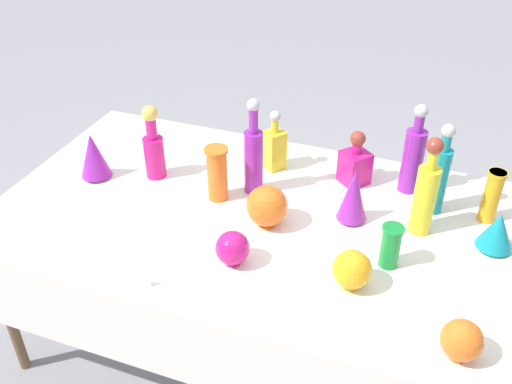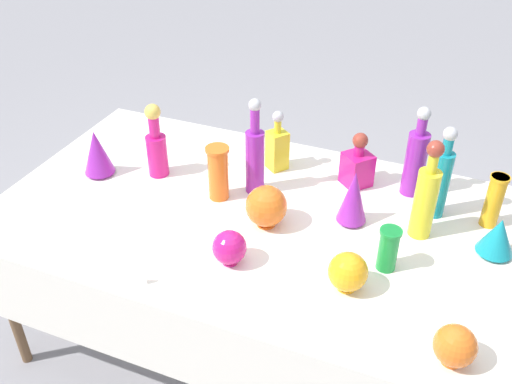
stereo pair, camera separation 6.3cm
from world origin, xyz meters
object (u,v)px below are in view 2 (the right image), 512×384
(fluted_vase_1, at_px, (498,236))
(round_bowl_2, at_px, (348,272))
(square_decanter_1, at_px, (357,165))
(fluted_vase_0, at_px, (353,197))
(tall_bottle_1, at_px, (426,197))
(tall_bottle_2, at_px, (156,146))
(fluted_vase_2, at_px, (97,152))
(tall_bottle_4, at_px, (255,156))
(slender_vase_0, at_px, (494,200))
(cardboard_box_behind_right, at_px, (374,222))
(slender_vase_2, at_px, (218,171))
(cardboard_box_behind_left, at_px, (319,202))
(round_bowl_0, at_px, (455,346))
(tall_bottle_0, at_px, (441,178))
(tall_bottle_3, at_px, (416,159))
(round_bowl_1, at_px, (229,247))
(slender_vase_1, at_px, (388,248))
(round_bowl_3, at_px, (266,206))
(square_decanter_0, at_px, (277,146))

(fluted_vase_1, xyz_separation_m, round_bowl_2, (-0.45, -0.38, -0.01))
(square_decanter_1, relative_size, fluted_vase_0, 1.07)
(tall_bottle_1, bearing_deg, tall_bottle_2, -179.85)
(tall_bottle_1, xyz_separation_m, fluted_vase_2, (-1.36, -0.10, -0.06))
(tall_bottle_1, height_order, tall_bottle_4, tall_bottle_4)
(square_decanter_1, relative_size, slender_vase_0, 1.11)
(tall_bottle_4, bearing_deg, cardboard_box_behind_right, 63.06)
(slender_vase_2, bearing_deg, round_bowl_2, -27.60)
(cardboard_box_behind_left, bearing_deg, round_bowl_0, -61.46)
(tall_bottle_0, bearing_deg, round_bowl_0, -78.38)
(tall_bottle_3, xyz_separation_m, round_bowl_1, (-0.51, -0.69, -0.09))
(cardboard_box_behind_right, bearing_deg, round_bowl_2, -85.27)
(slender_vase_1, bearing_deg, slender_vase_0, 51.63)
(tall_bottle_1, xyz_separation_m, tall_bottle_2, (-1.12, -0.00, -0.03))
(fluted_vase_0, relative_size, round_bowl_3, 1.35)
(round_bowl_3, relative_size, cardboard_box_behind_left, 0.34)
(fluted_vase_2, distance_m, round_bowl_2, 1.22)
(cardboard_box_behind_left, bearing_deg, round_bowl_1, -88.37)
(round_bowl_2, bearing_deg, round_bowl_3, 149.17)
(square_decanter_0, bearing_deg, round_bowl_1, -84.05)
(fluted_vase_2, xyz_separation_m, round_bowl_0, (1.54, -0.47, -0.04))
(tall_bottle_0, relative_size, fluted_vase_1, 2.54)
(round_bowl_0, height_order, cardboard_box_behind_left, round_bowl_0)
(slender_vase_1, distance_m, fluted_vase_2, 1.29)
(cardboard_box_behind_right, bearing_deg, round_bowl_3, -105.38)
(square_decanter_1, relative_size, cardboard_box_behind_left, 0.49)
(slender_vase_0, distance_m, fluted_vase_1, 0.18)
(slender_vase_1, distance_m, round_bowl_3, 0.48)
(tall_bottle_4, bearing_deg, square_decanter_0, 83.73)
(tall_bottle_0, height_order, slender_vase_0, tall_bottle_0)
(tall_bottle_3, height_order, cardboard_box_behind_left, tall_bottle_3)
(square_decanter_0, height_order, slender_vase_1, square_decanter_0)
(round_bowl_1, bearing_deg, fluted_vase_1, 25.16)
(tall_bottle_4, height_order, round_bowl_2, tall_bottle_4)
(slender_vase_1, height_order, slender_vase_2, slender_vase_2)
(tall_bottle_4, height_order, round_bowl_0, tall_bottle_4)
(slender_vase_2, bearing_deg, slender_vase_1, -13.43)
(tall_bottle_2, xyz_separation_m, cardboard_box_behind_left, (0.49, 0.92, -0.77))
(tall_bottle_0, bearing_deg, slender_vase_0, 2.51)
(tall_bottle_3, relative_size, fluted_vase_2, 1.88)
(cardboard_box_behind_left, distance_m, cardboard_box_behind_right, 0.36)
(fluted_vase_0, height_order, fluted_vase_2, fluted_vase_0)
(tall_bottle_1, distance_m, square_decanter_1, 0.40)
(fluted_vase_1, bearing_deg, slender_vase_2, -177.34)
(tall_bottle_2, xyz_separation_m, cardboard_box_behind_right, (0.84, 0.83, -0.76))
(fluted_vase_2, xyz_separation_m, round_bowl_2, (1.18, -0.29, -0.03))
(tall_bottle_3, bearing_deg, round_bowl_0, -72.79)
(square_decanter_1, height_order, round_bowl_2, square_decanter_1)
(tall_bottle_4, height_order, slender_vase_2, tall_bottle_4)
(tall_bottle_2, bearing_deg, tall_bottle_0, 7.56)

